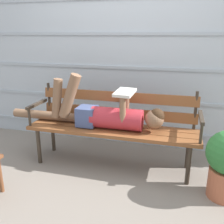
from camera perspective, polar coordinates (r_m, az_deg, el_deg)
The scene contains 4 objects.
ground_plane at distance 2.77m, azimuth -0.63°, elevation -12.94°, with size 12.00×12.00×0.00m, color gray.
house_siding at distance 3.15m, azimuth 3.32°, elevation 13.65°, with size 5.34×0.08×2.39m.
park_bench at distance 2.72m, azimuth 0.37°, elevation -2.32°, with size 1.82×0.43×0.84m.
reclining_person at distance 2.66m, azimuth -2.20°, elevation -0.42°, with size 1.76×0.27×0.58m.
Camera 1 is at (0.67, -2.30, 1.40)m, focal length 40.40 mm.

